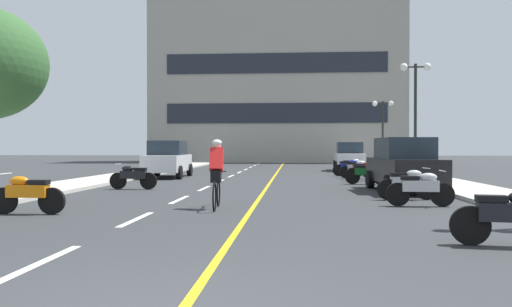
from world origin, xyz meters
TOP-DOWN VIEW (x-y plane):
  - ground_plane at (0.00, 21.00)m, footprint 140.00×140.00m
  - curb_left at (-7.20, 24.00)m, footprint 2.40×72.00m
  - curb_right at (7.20, 24.00)m, footprint 2.40×72.00m
  - lane_dash_0 at (-2.00, 2.00)m, footprint 0.14×2.20m
  - lane_dash_1 at (-2.00, 6.00)m, footprint 0.14×2.20m
  - lane_dash_2 at (-2.00, 10.00)m, footprint 0.14×2.20m
  - lane_dash_3 at (-2.00, 14.00)m, footprint 0.14×2.20m
  - lane_dash_4 at (-2.00, 18.00)m, footprint 0.14×2.20m
  - lane_dash_5 at (-2.00, 22.00)m, footprint 0.14×2.20m
  - lane_dash_6 at (-2.00, 26.00)m, footprint 0.14×2.20m
  - lane_dash_7 at (-2.00, 30.00)m, footprint 0.14×2.20m
  - lane_dash_8 at (-2.00, 34.00)m, footprint 0.14×2.20m
  - lane_dash_9 at (-2.00, 38.00)m, footprint 0.14×2.20m
  - lane_dash_10 at (-2.00, 42.00)m, footprint 0.14×2.20m
  - lane_dash_11 at (-2.00, 46.00)m, footprint 0.14×2.20m
  - centre_line_yellow at (0.25, 24.00)m, footprint 0.12×66.00m
  - office_building at (-0.52, 48.56)m, footprint 25.32×7.25m
  - street_lamp_mid at (7.07, 20.68)m, footprint 1.46×0.36m
  - street_lamp_far at (7.37, 31.51)m, footprint 1.46×0.36m
  - parked_car_near at (4.97, 13.20)m, footprint 2.13×4.30m
  - parked_car_mid at (-5.00, 20.60)m, footprint 2.03×4.25m
  - parked_car_far at (4.78, 28.55)m, footprint 2.06×4.27m
  - motorcycle_0 at (4.51, 3.55)m, footprint 1.70×0.60m
  - motorcycle_1 at (-4.67, 6.61)m, footprint 1.70×0.60m
  - motorcycle_2 at (4.45, 8.80)m, footprint 1.70×0.60m
  - motorcycle_3 at (4.48, 10.41)m, footprint 1.70×0.60m
  - motorcycle_4 at (-4.46, 13.42)m, footprint 1.70×0.60m
  - motorcycle_5 at (4.18, 16.47)m, footprint 1.68×0.67m
  - motorcycle_6 at (4.35, 18.56)m, footprint 1.65×0.77m
  - motorcycle_7 at (4.30, 20.70)m, footprint 1.70×0.60m
  - motorcycle_8 at (4.14, 22.60)m, footprint 1.70×0.60m
  - motorcycle_9 at (4.48, 24.32)m, footprint 1.69×0.60m
  - cyclist_rider at (-0.62, 7.98)m, footprint 0.42×1.77m

SIDE VIEW (x-z plane):
  - ground_plane at x=0.00m, z-range 0.00..0.00m
  - lane_dash_0 at x=-2.00m, z-range 0.00..0.01m
  - lane_dash_1 at x=-2.00m, z-range 0.00..0.01m
  - lane_dash_2 at x=-2.00m, z-range 0.00..0.01m
  - lane_dash_3 at x=-2.00m, z-range 0.00..0.01m
  - lane_dash_4 at x=-2.00m, z-range 0.00..0.01m
  - lane_dash_5 at x=-2.00m, z-range 0.00..0.01m
  - lane_dash_6 at x=-2.00m, z-range 0.00..0.01m
  - lane_dash_7 at x=-2.00m, z-range 0.00..0.01m
  - lane_dash_8 at x=-2.00m, z-range 0.00..0.01m
  - lane_dash_9 at x=-2.00m, z-range 0.00..0.01m
  - lane_dash_10 at x=-2.00m, z-range 0.00..0.01m
  - lane_dash_11 at x=-2.00m, z-range 0.00..0.01m
  - centre_line_yellow at x=0.25m, z-range 0.00..0.01m
  - curb_left at x=-7.20m, z-range 0.00..0.12m
  - curb_right at x=7.20m, z-range 0.00..0.12m
  - motorcycle_0 at x=4.51m, z-range 0.01..0.93m
  - motorcycle_1 at x=-4.67m, z-range 0.01..0.93m
  - motorcycle_2 at x=4.45m, z-range 0.01..0.93m
  - motorcycle_3 at x=4.48m, z-range 0.01..0.93m
  - motorcycle_4 at x=-4.46m, z-range 0.01..0.93m
  - motorcycle_5 at x=4.18m, z-range 0.01..0.93m
  - motorcycle_6 at x=4.35m, z-range 0.01..0.93m
  - motorcycle_7 at x=4.30m, z-range 0.01..0.93m
  - motorcycle_8 at x=4.14m, z-range 0.01..0.93m
  - motorcycle_9 at x=4.48m, z-range 0.01..0.93m
  - cyclist_rider at x=-0.62m, z-range 0.03..1.74m
  - parked_car_near at x=4.97m, z-range 0.01..1.83m
  - parked_car_mid at x=-5.00m, z-range 0.01..1.83m
  - parked_car_far at x=4.78m, z-range 0.01..1.83m
  - street_lamp_far at x=7.37m, z-range 1.23..5.82m
  - street_lamp_mid at x=7.07m, z-range 1.34..6.76m
  - office_building at x=-0.52m, z-range 0.00..16.04m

